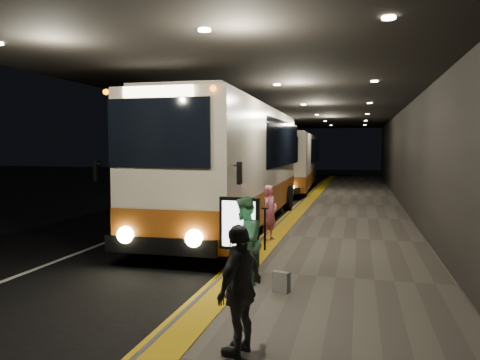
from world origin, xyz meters
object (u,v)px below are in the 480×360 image
Objects in this scene: coach_second at (293,164)px; stanchion_post at (265,229)px; bag_polka at (281,282)px; bag_plain at (230,290)px; coach_main at (235,170)px; passenger_boarding at (270,213)px; info_sign at (239,226)px; passenger_waiting_grey at (240,289)px; passenger_waiting_green at (245,241)px.

coach_second is 17.92m from stanchion_post.
coach_second is 30.42× the size of bag_polka.
coach_main is at bearing 104.32° from bag_plain.
coach_main is 13.49m from coach_second.
coach_second is 16.62m from passenger_boarding.
info_sign is 1.54× the size of stanchion_post.
info_sign is at bearing -88.41° from stanchion_post.
passenger_waiting_grey reaches higher than bag_plain.
info_sign is at bearing -154.53° from passenger_boarding.
coach_second is 7.34× the size of passenger_boarding.
coach_main is at bearing 113.87° from stanchion_post.
coach_main reaches higher than stanchion_post.
coach_second is 6.74× the size of passenger_waiting_green.
stanchion_post is at bearing -151.93° from passenger_boarding.
coach_main is 1.16× the size of coach_second.
coach_main is 8.21m from bag_polka.
passenger_waiting_grey is at bearing -86.39° from coach_second.
passenger_waiting_green is 1.02× the size of info_sign.
passenger_waiting_green reaches higher than bag_polka.
bag_polka is (2.85, -7.53, -1.60)m from coach_main.
coach_main is 35.31× the size of bag_polka.
bag_polka is 0.35× the size of stanchion_post.
coach_second reaches higher than stanchion_post.
coach_second is at bearing 87.84° from coach_main.
coach_second is 6.85× the size of info_sign.
coach_second is at bearing -174.73° from passenger_waiting_green.
passenger_waiting_green reaches higher than passenger_waiting_grey.
coach_main is at bearing 53.24° from passenger_boarding.
bag_polka is (0.73, -0.26, -0.65)m from passenger_waiting_green.
stanchion_post is (1.77, -17.81, -0.99)m from coach_second.
coach_main is at bearing -93.31° from coach_second.
info_sign is at bearing -124.17° from passenger_waiting_green.
coach_second is at bearing 95.69° from stanchion_post.
passenger_waiting_grey is at bearing -76.31° from coach_main.
passenger_waiting_grey is at bearing -92.17° from bag_polka.
passenger_boarding is 5.12m from bag_plain.
bag_plain is (-0.78, -0.58, -0.04)m from bag_polka.
passenger_boarding is at bearing -156.14° from passenger_waiting_grey.
passenger_boarding is at bearing 99.27° from info_sign.
passenger_waiting_grey is 3.03m from info_sign.
info_sign is (-0.13, 0.09, 0.27)m from passenger_waiting_green.
passenger_waiting_green is 1.01m from bag_polka.
stanchion_post is (0.12, -1.28, -0.23)m from passenger_boarding.
passenger_waiting_grey is 2.64m from bag_polka.
bag_polka reaches higher than bag_plain.
bag_plain is at bearing -154.15° from passenger_boarding.
stanchion_post is (-0.16, 3.79, 0.38)m from bag_plain.
coach_main reaches higher than coach_second.
passenger_boarding reaches higher than bag_plain.
coach_main is 3.67m from passenger_boarding.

